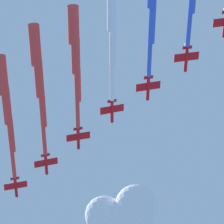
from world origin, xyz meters
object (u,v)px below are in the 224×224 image
jet_lead (6,106)px  jet_starboard_inner (75,56)px  jet_port_inner (39,78)px  jet_port_mid (111,8)px

jet_lead → jet_starboard_inner: size_ratio=1.08×
jet_lead → jet_port_inner: jet_port_inner is taller
jet_port_inner → jet_lead: bearing=-156.2°
jet_lead → jet_starboard_inner: 29.33m
jet_lead → jet_starboard_inner: jet_starboard_inner is taller
jet_lead → jet_port_inner: (14.16, 6.24, 0.01)m
jet_starboard_inner → jet_port_mid: size_ratio=0.87×
jet_port_inner → jet_starboard_inner: (11.43, 8.05, 1.06)m
jet_port_inner → jet_port_mid: size_ratio=0.95×
jet_port_inner → jet_port_mid: 32.72m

